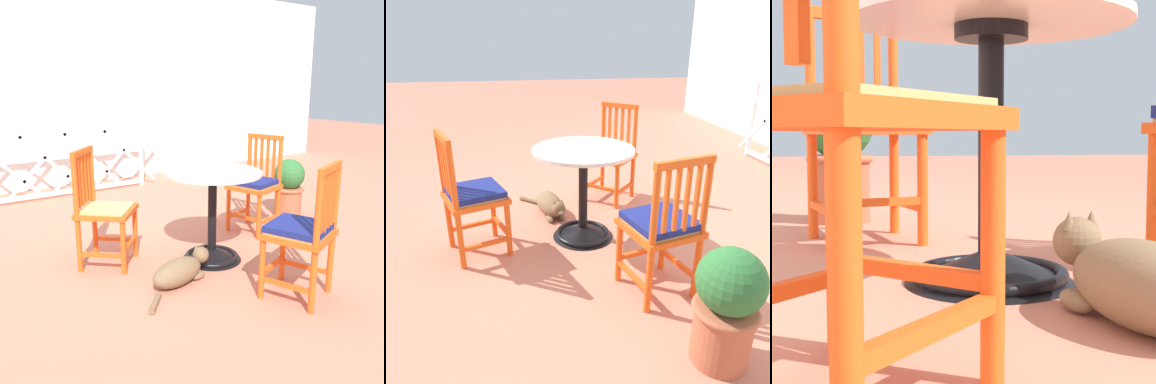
# 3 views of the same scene
# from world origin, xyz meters

# --- Properties ---
(ground_plane) EXTENTS (24.00, 24.00, 0.00)m
(ground_plane) POSITION_xyz_m (0.00, 0.00, 0.00)
(ground_plane) COLOR #C6755B
(building_wall_backdrop) EXTENTS (10.00, 0.20, 2.80)m
(building_wall_backdrop) POSITION_xyz_m (0.00, 3.25, 1.40)
(building_wall_backdrop) COLOR white
(building_wall_backdrop) RESTS_ON ground_plane
(lattice_fence_panel) EXTENTS (3.04, 0.06, 1.04)m
(lattice_fence_panel) POSITION_xyz_m (-0.48, 2.58, 0.52)
(lattice_fence_panel) COLOR white
(lattice_fence_panel) RESTS_ON ground_plane
(cafe_table) EXTENTS (0.76, 0.76, 0.73)m
(cafe_table) POSITION_xyz_m (0.05, -0.03, 0.28)
(cafe_table) COLOR black
(cafe_table) RESTS_ON ground_plane
(orange_chair_tucked_in) EXTENTS (0.51, 0.51, 0.91)m
(orange_chair_tucked_in) POSITION_xyz_m (0.14, -0.85, 0.45)
(orange_chair_tucked_in) COLOR #EA5619
(orange_chair_tucked_in) RESTS_ON ground_plane
(orange_chair_facing_out) EXTENTS (0.48, 0.48, 0.91)m
(orange_chair_facing_out) POSITION_xyz_m (0.82, 0.29, 0.45)
(orange_chair_facing_out) COLOR #EA5619
(orange_chair_facing_out) RESTS_ON ground_plane
(orange_chair_at_corner) EXTENTS (0.57, 0.57, 0.91)m
(orange_chair_at_corner) POSITION_xyz_m (-0.69, 0.38, 0.43)
(orange_chair_at_corner) COLOR #EA5619
(orange_chair_at_corner) RESTS_ON ground_plane
(tabby_cat) EXTENTS (0.68, 0.41, 0.23)m
(tabby_cat) POSITION_xyz_m (-0.39, -0.25, 0.10)
(tabby_cat) COLOR brown
(tabby_cat) RESTS_ON ground_plane
(terracotta_planter) EXTENTS (0.32, 0.32, 0.62)m
(terracotta_planter) POSITION_xyz_m (1.41, 0.39, 0.33)
(terracotta_planter) COLOR #B25B3D
(terracotta_planter) RESTS_ON ground_plane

